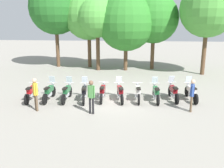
% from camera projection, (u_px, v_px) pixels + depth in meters
% --- Properties ---
extents(ground_plane, '(80.00, 80.00, 0.00)m').
position_uv_depth(ground_plane, '(111.00, 100.00, 15.22)').
color(ground_plane, gray).
extents(motorcycle_0, '(0.62, 2.19, 0.99)m').
position_uv_depth(motorcycle_0, '(31.00, 92.00, 15.14)').
color(motorcycle_0, black).
rests_on(motorcycle_0, ground_plane).
extents(motorcycle_1, '(0.62, 2.19, 1.37)m').
position_uv_depth(motorcycle_1, '(49.00, 92.00, 15.17)').
color(motorcycle_1, black).
rests_on(motorcycle_1, ground_plane).
extents(motorcycle_2, '(0.62, 2.19, 1.37)m').
position_uv_depth(motorcycle_2, '(67.00, 92.00, 15.13)').
color(motorcycle_2, black).
rests_on(motorcycle_2, ground_plane).
extents(motorcycle_3, '(0.62, 2.18, 1.37)m').
position_uv_depth(motorcycle_3, '(84.00, 92.00, 15.06)').
color(motorcycle_3, black).
rests_on(motorcycle_3, ground_plane).
extents(motorcycle_4, '(0.62, 2.19, 0.99)m').
position_uv_depth(motorcycle_4, '(103.00, 92.00, 15.23)').
color(motorcycle_4, black).
rests_on(motorcycle_4, ground_plane).
extents(motorcycle_5, '(0.68, 2.17, 1.37)m').
position_uv_depth(motorcycle_5, '(120.00, 92.00, 15.11)').
color(motorcycle_5, black).
rests_on(motorcycle_5, ground_plane).
extents(motorcycle_6, '(0.62, 2.19, 0.99)m').
position_uv_depth(motorcycle_6, '(138.00, 92.00, 15.10)').
color(motorcycle_6, black).
rests_on(motorcycle_6, ground_plane).
extents(motorcycle_7, '(0.62, 2.19, 1.37)m').
position_uv_depth(motorcycle_7, '(156.00, 93.00, 15.01)').
color(motorcycle_7, black).
rests_on(motorcycle_7, ground_plane).
extents(motorcycle_8, '(0.62, 2.19, 1.37)m').
position_uv_depth(motorcycle_8, '(173.00, 92.00, 15.21)').
color(motorcycle_8, black).
rests_on(motorcycle_8, ground_plane).
extents(motorcycle_9, '(0.62, 2.19, 1.37)m').
position_uv_depth(motorcycle_9, '(191.00, 92.00, 15.16)').
color(motorcycle_9, black).
rests_on(motorcycle_9, ground_plane).
extents(person_0, '(0.41, 0.29, 1.80)m').
position_uv_depth(person_0, '(91.00, 94.00, 12.85)').
color(person_0, black).
rests_on(person_0, ground_plane).
extents(person_1, '(0.27, 0.41, 1.78)m').
position_uv_depth(person_1, '(192.00, 93.00, 13.14)').
color(person_1, brown).
rests_on(person_1, ground_plane).
extents(person_2, '(0.34, 0.34, 1.81)m').
position_uv_depth(person_2, '(35.00, 92.00, 13.27)').
color(person_2, brown).
rests_on(person_2, ground_plane).
extents(tree_0, '(5.15, 5.15, 8.37)m').
position_uv_depth(tree_0, '(55.00, 8.00, 24.30)').
color(tree_0, brown).
rests_on(tree_0, ground_plane).
extents(tree_1, '(4.87, 4.87, 7.59)m').
position_uv_depth(tree_1, '(89.00, 15.00, 24.21)').
color(tree_1, brown).
rests_on(tree_1, ground_plane).
extents(tree_2, '(3.71, 3.71, 6.77)m').
position_uv_depth(tree_2, '(97.00, 17.00, 22.77)').
color(tree_2, brown).
rests_on(tree_2, ground_plane).
extents(tree_3, '(5.21, 5.21, 7.04)m').
position_uv_depth(tree_3, '(126.00, 23.00, 22.86)').
color(tree_3, brown).
rests_on(tree_3, ground_plane).
extents(tree_4, '(4.64, 4.64, 7.13)m').
position_uv_depth(tree_4, '(154.00, 19.00, 23.41)').
color(tree_4, brown).
rests_on(tree_4, ground_plane).
extents(tree_5, '(4.70, 4.70, 7.91)m').
position_uv_depth(tree_5, '(208.00, 9.00, 20.75)').
color(tree_5, brown).
rests_on(tree_5, ground_plane).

